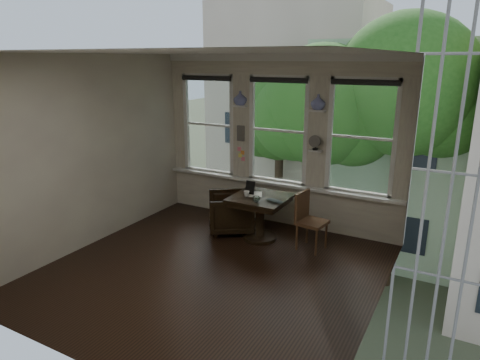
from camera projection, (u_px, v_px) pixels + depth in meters
The scene contains 25 objects.
ground at pixel (213, 271), 6.11m from camera, with size 4.50×4.50×0.00m, color black.
ceiling at pixel (208, 52), 5.28m from camera, with size 4.50×4.50×0.00m, color silver.
wall_back at pixel (279, 142), 7.59m from camera, with size 4.50×4.50×0.00m, color beige.
wall_front at pixel (74, 226), 3.80m from camera, with size 4.50×4.50×0.00m, color beige.
wall_left at pixel (90, 152), 6.73m from camera, with size 4.50×4.50×0.00m, color beige.
wall_right at pixel (385, 195), 4.65m from camera, with size 4.50×4.50×0.00m, color beige.
window_left at pixel (210, 124), 8.20m from camera, with size 1.10×0.12×1.90m, color white, non-canonical shape.
window_center at pixel (279, 130), 7.54m from camera, with size 1.10×0.12×1.90m, color white, non-canonical shape.
window_right at pixel (362, 138), 6.87m from camera, with size 1.10×0.12×1.90m, color white, non-canonical shape.
shelf_left at pixel (240, 106), 7.68m from camera, with size 0.26×0.16×0.03m, color white.
shelf_right at pixel (318, 111), 7.01m from camera, with size 0.26×0.16×0.03m, color white.
intercom at pixel (241, 133), 7.84m from camera, with size 0.14×0.06×0.28m, color #59544F.
sticky_notes at pixel (241, 152), 7.94m from camera, with size 0.16×0.01×0.24m, color pink, non-canonical shape.
desk_fan at pixel (316, 145), 7.15m from camera, with size 0.20×0.20×0.24m, color #59544F, non-canonical shape.
vase_left at pixel (240, 98), 7.64m from camera, with size 0.24×0.24×0.25m, color silver.
vase_right at pixel (318, 102), 6.97m from camera, with size 0.24×0.24×0.25m, color silver.
table at pixel (260, 218), 7.09m from camera, with size 0.90×0.90×0.75m, color black, non-canonical shape.
armchair_left at pixel (230, 212), 7.43m from camera, with size 0.74×0.76×0.69m, color black.
cushion_red at pixel (230, 207), 7.40m from camera, with size 0.45×0.45×0.06m, color maroon.
side_chair_right at pixel (312, 222), 6.69m from camera, with size 0.42×0.42×0.92m, color #453018, non-canonical shape.
laptop at pixel (273, 202), 6.69m from camera, with size 0.31×0.20×0.02m, color black.
mug at pixel (247, 194), 6.99m from camera, with size 0.10×0.10×0.09m, color white.
drinking_glass at pixel (256, 199), 6.70m from camera, with size 0.12×0.12×0.09m, color white.
tablet at pixel (250, 187), 7.10m from camera, with size 0.16×0.02×0.22m, color black.
papers at pixel (255, 194), 7.10m from camera, with size 0.22×0.30×0.00m, color silver.
Camera 1 is at (2.99, -4.64, 2.94)m, focal length 32.00 mm.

